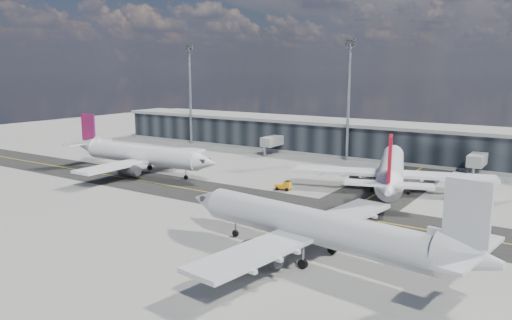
% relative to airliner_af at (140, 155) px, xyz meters
% --- Properties ---
extents(ground, '(300.00, 300.00, 0.00)m').
position_rel_airliner_af_xyz_m(ground, '(31.01, -9.66, -3.95)').
color(ground, gray).
rests_on(ground, ground).
extents(taxiway_lanes, '(180.00, 63.00, 0.03)m').
position_rel_airliner_af_xyz_m(taxiway_lanes, '(34.92, 1.08, -3.94)').
color(taxiway_lanes, black).
rests_on(taxiway_lanes, ground).
extents(terminal_concourse, '(152.00, 19.80, 8.80)m').
position_rel_airliner_af_xyz_m(terminal_concourse, '(31.05, 45.28, 0.14)').
color(terminal_concourse, black).
rests_on(terminal_concourse, ground).
extents(floodlight_masts, '(102.50, 0.70, 28.90)m').
position_rel_airliner_af_xyz_m(floodlight_masts, '(31.01, 38.34, 11.66)').
color(floodlight_masts, gray).
rests_on(floodlight_masts, ground).
extents(airliner_af, '(40.22, 34.22, 11.95)m').
position_rel_airliner_af_xyz_m(airliner_af, '(0.00, 0.00, 0.00)').
color(airliner_af, white).
rests_on(airliner_af, ground).
extents(airliner_redtail, '(35.86, 41.59, 12.57)m').
position_rel_airliner_af_xyz_m(airliner_redtail, '(50.71, 12.58, 0.20)').
color(airliner_redtail, white).
rests_on(airliner_redtail, ground).
extents(airliner_near, '(40.74, 34.84, 12.07)m').
position_rel_airliner_af_xyz_m(airliner_near, '(54.29, -24.24, 0.04)').
color(airliner_near, '#B7B9BB').
rests_on(airliner_near, ground).
extents(baggage_tug, '(3.08, 1.94, 1.80)m').
position_rel_airliner_af_xyz_m(baggage_tug, '(33.95, 3.31, -3.04)').
color(baggage_tug, orange).
rests_on(baggage_tug, ground).
extents(service_van, '(3.05, 5.95, 1.61)m').
position_rel_airliner_af_xyz_m(service_van, '(58.19, 34.34, -3.14)').
color(service_van, white).
rests_on(service_van, ground).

